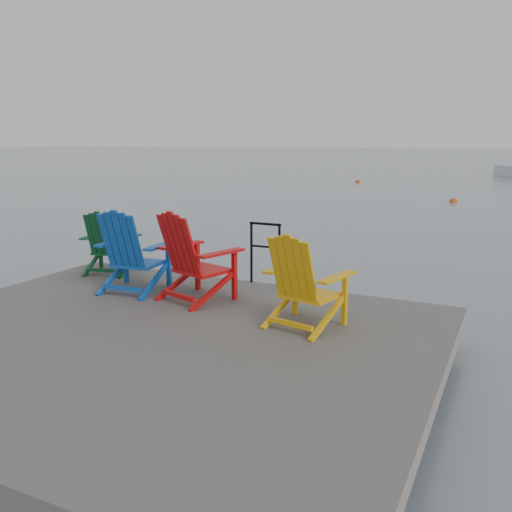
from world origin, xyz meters
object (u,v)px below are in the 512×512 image
at_px(chair_yellow, 303,281).
at_px(buoy_a, 453,202).
at_px(handrail, 265,247).
at_px(chair_blue, 131,251).
at_px(chair_red, 193,256).
at_px(chair_green, 108,242).
at_px(buoy_b, 358,182).

distance_m(chair_yellow, buoy_a, 18.98).
bearing_deg(chair_yellow, handrail, 139.59).
xyz_separation_m(handrail, chair_blue, (-1.46, -1.17, 0.03)).
bearing_deg(handrail, chair_red, -112.71).
xyz_separation_m(handrail, chair_yellow, (1.16, -1.51, -0.01)).
bearing_deg(buoy_a, chair_green, -100.02).
bearing_deg(buoy_a, buoy_b, 126.18).
bearing_deg(handrail, chair_yellow, -52.37).
height_order(chair_green, chair_red, chair_red).
bearing_deg(chair_red, handrail, 84.22).
xyz_separation_m(chair_blue, buoy_a, (2.15, 18.61, -1.07)).
xyz_separation_m(chair_red, buoy_a, (1.17, 18.59, -1.08)).
relative_size(handrail, buoy_b, 2.58).
relative_size(chair_yellow, buoy_a, 2.99).
height_order(chair_green, chair_blue, chair_blue).
distance_m(handrail, chair_yellow, 1.91).
bearing_deg(buoy_a, chair_blue, -96.59).
distance_m(handrail, buoy_b, 27.27).
relative_size(handrail, chair_red, 0.78).
height_order(chair_blue, chair_red, chair_red).
bearing_deg(chair_green, chair_blue, -48.99).
bearing_deg(handrail, buoy_b, 102.71).
bearing_deg(chair_yellow, chair_blue, -175.34).
distance_m(chair_green, buoy_a, 18.22).
relative_size(handrail, chair_green, 0.92).
relative_size(chair_green, buoy_a, 2.77).
distance_m(chair_blue, buoy_b, 28.15).
distance_m(chair_yellow, buoy_b, 29.01).
distance_m(handrail, chair_red, 1.25).
xyz_separation_m(chair_blue, chair_yellow, (2.62, -0.34, -0.04)).
bearing_deg(chair_yellow, buoy_a, 103.38).
relative_size(handrail, buoy_a, 2.55).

